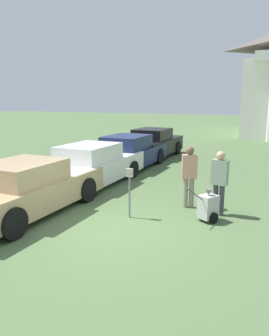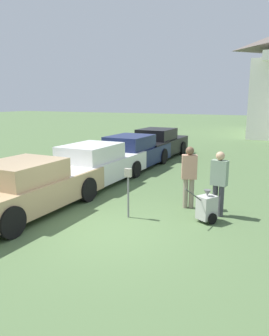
# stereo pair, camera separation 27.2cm
# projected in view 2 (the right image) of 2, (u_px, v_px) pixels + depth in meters

# --- Properties ---
(ground_plane) EXTENTS (120.00, 120.00, 0.00)m
(ground_plane) POSITION_uv_depth(u_px,v_px,m) (108.00, 230.00, 7.84)
(ground_plane) COLOR #4C663D
(parked_car_tan) EXTENTS (2.08, 4.87, 1.46)m
(parked_car_tan) POSITION_uv_depth(u_px,v_px,m) (27.00, 188.00, 8.95)
(parked_car_tan) COLOR tan
(parked_car_tan) RESTS_ON ground_plane
(parked_car_white) EXTENTS (2.00, 5.25, 1.50)m
(parked_car_white) POSITION_uv_depth(u_px,v_px,m) (94.00, 166.00, 11.90)
(parked_car_white) COLOR silver
(parked_car_white) RESTS_ON ground_plane
(parked_car_navy) EXTENTS (2.01, 5.13, 1.50)m
(parked_car_navy) POSITION_uv_depth(u_px,v_px,m) (132.00, 153.00, 14.65)
(parked_car_navy) COLOR #19234C
(parked_car_navy) RESTS_ON ground_plane
(parked_car_black) EXTENTS (2.02, 4.78, 1.55)m
(parked_car_black) POSITION_uv_depth(u_px,v_px,m) (158.00, 144.00, 17.43)
(parked_car_black) COLOR black
(parked_car_black) RESTS_ON ground_plane
(parking_meter) EXTENTS (0.18, 0.09, 1.32)m
(parking_meter) POSITION_uv_depth(u_px,v_px,m) (128.00, 184.00, 8.50)
(parking_meter) COLOR slate
(parking_meter) RESTS_ON ground_plane
(person_worker) EXTENTS (0.47, 0.36, 1.78)m
(person_worker) POSITION_uv_depth(u_px,v_px,m) (189.00, 173.00, 9.25)
(person_worker) COLOR gray
(person_worker) RESTS_ON ground_plane
(person_supervisor) EXTENTS (0.45, 0.28, 1.75)m
(person_supervisor) POSITION_uv_depth(u_px,v_px,m) (219.00, 180.00, 8.61)
(person_supervisor) COLOR #3F3F47
(person_supervisor) RESTS_ON ground_plane
(equipment_cart) EXTENTS (0.67, 0.95, 1.00)m
(equipment_cart) POSITION_uv_depth(u_px,v_px,m) (207.00, 207.00, 8.30)
(equipment_cart) COLOR #B2B2AD
(equipment_cart) RESTS_ON ground_plane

